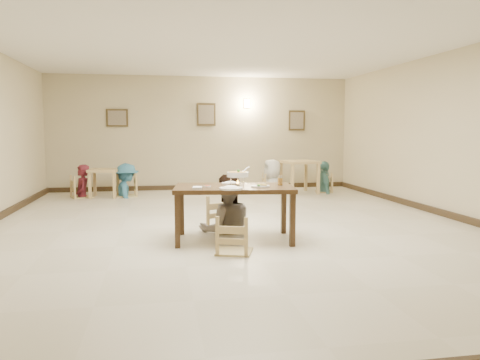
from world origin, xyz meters
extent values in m
plane|color=beige|center=(0.00, 0.00, 0.00)|extent=(10.00, 10.00, 0.00)
plane|color=silver|center=(0.00, 0.00, 3.00)|extent=(10.00, 10.00, 0.00)
plane|color=#C5B792|center=(0.00, 5.00, 1.50)|extent=(10.00, 0.00, 10.00)
plane|color=#C5B792|center=(0.00, -5.00, 1.50)|extent=(10.00, 0.00, 10.00)
plane|color=#C5B792|center=(4.00, 0.00, 1.50)|extent=(0.00, 10.00, 10.00)
cube|color=#322416|center=(0.00, 4.97, 0.06)|extent=(8.00, 0.06, 0.12)
cube|color=#322416|center=(3.97, 0.00, 0.06)|extent=(0.06, 10.00, 0.12)
cube|color=#3E2F19|center=(-2.20, 4.96, 1.90)|extent=(0.55, 0.03, 0.45)
cube|color=gray|center=(-2.20, 4.94, 1.90)|extent=(0.45, 0.01, 0.37)
cube|color=#3E2F19|center=(0.10, 4.96, 2.00)|extent=(0.50, 0.03, 0.60)
cube|color=gray|center=(0.10, 4.94, 2.00)|extent=(0.41, 0.01, 0.49)
cube|color=#3E2F19|center=(2.60, 4.96, 1.85)|extent=(0.45, 0.03, 0.55)
cube|color=gray|center=(2.60, 4.94, 1.85)|extent=(0.37, 0.01, 0.45)
cube|color=#FFD88C|center=(1.20, 4.96, 2.30)|extent=(0.16, 0.05, 0.22)
cube|color=#3E2815|center=(-0.13, -1.01, 0.75)|extent=(1.77, 1.14, 0.06)
cube|color=#3E2815|center=(-0.95, -1.32, 0.36)|extent=(0.07, 0.07, 0.72)
cube|color=#3E2815|center=(0.59, -1.51, 0.36)|extent=(0.07, 0.07, 0.72)
cube|color=#3E2815|center=(-0.85, -0.51, 0.36)|extent=(0.07, 0.07, 0.72)
cube|color=#3E2815|center=(0.69, -0.70, 0.36)|extent=(0.07, 0.07, 0.72)
cube|color=tan|center=(-0.16, -0.29, 0.45)|extent=(0.46, 0.46, 0.05)
cube|color=tan|center=(-0.24, -1.69, 0.43)|extent=(0.44, 0.44, 0.05)
imported|color=gray|center=(-0.15, -0.37, 0.89)|extent=(0.88, 0.69, 1.79)
torus|color=silver|center=(-0.07, -0.98, 0.91)|extent=(0.24, 0.24, 0.01)
cylinder|color=silver|center=(-0.07, -0.98, 0.80)|extent=(0.06, 0.06, 0.04)
cone|color=#FFA526|center=(-0.07, -0.98, 0.85)|extent=(0.04, 0.04, 0.05)
cylinder|color=white|center=(-0.07, -0.98, 0.95)|extent=(0.31, 0.31, 0.07)
cylinder|color=#B46F10|center=(-0.07, -0.98, 0.98)|extent=(0.27, 0.27, 0.02)
sphere|color=#2D7223|center=(-0.06, -0.99, 1.00)|extent=(0.04, 0.04, 0.04)
cylinder|color=silver|center=(0.05, -0.93, 1.01)|extent=(0.14, 0.09, 0.10)
cylinder|color=silver|center=(0.02, -0.93, 0.85)|extent=(0.01, 0.01, 0.14)
cylinder|color=silver|center=(-0.16, -0.93, 0.85)|extent=(0.01, 0.01, 0.14)
cylinder|color=silver|center=(-0.07, -1.09, 0.85)|extent=(0.01, 0.01, 0.14)
cylinder|color=white|center=(-0.13, -0.73, 0.79)|extent=(0.27, 0.27, 0.02)
ellipsoid|color=white|center=(-0.13, -0.73, 0.80)|extent=(0.17, 0.15, 0.06)
cylinder|color=white|center=(-0.23, -1.37, 0.80)|extent=(0.31, 0.31, 0.02)
ellipsoid|color=white|center=(-0.23, -1.37, 0.80)|extent=(0.20, 0.17, 0.07)
cylinder|color=white|center=(0.22, -1.19, 0.79)|extent=(0.26, 0.26, 0.02)
sphere|color=#2D7223|center=(0.17, -1.27, 0.82)|extent=(0.04, 0.04, 0.04)
cylinder|color=white|center=(-0.51, -1.04, 0.79)|extent=(0.10, 0.10, 0.02)
cylinder|color=#A73114|center=(-0.51, -1.04, 0.80)|extent=(0.08, 0.08, 0.01)
cube|color=white|center=(-0.67, -1.25, 0.80)|extent=(0.14, 0.18, 0.03)
cube|color=silver|center=(-0.62, -1.17, 0.79)|extent=(0.05, 0.17, 0.01)
cube|color=silver|center=(-0.59, -1.17, 0.79)|extent=(0.05, 0.17, 0.01)
cylinder|color=white|center=(0.54, -1.03, 0.85)|extent=(0.07, 0.07, 0.14)
cylinder|color=orange|center=(0.54, -1.03, 0.84)|extent=(0.06, 0.06, 0.10)
cube|color=tan|center=(-2.45, 3.87, 0.64)|extent=(0.71, 0.71, 0.06)
cube|color=tan|center=(-2.74, 3.61, 0.31)|extent=(0.07, 0.07, 0.61)
cube|color=tan|center=(-2.19, 3.58, 0.31)|extent=(0.07, 0.07, 0.61)
cube|color=tan|center=(-2.70, 4.16, 0.31)|extent=(0.07, 0.07, 0.61)
cube|color=tan|center=(-2.16, 4.13, 0.31)|extent=(0.07, 0.07, 0.61)
cube|color=tan|center=(2.32, 3.77, 0.79)|extent=(0.92, 0.92, 0.06)
cube|color=tan|center=(2.02, 3.37, 0.38)|extent=(0.07, 0.07, 0.76)
cube|color=tan|center=(2.72, 3.47, 0.38)|extent=(0.07, 0.07, 0.76)
cube|color=tan|center=(1.93, 4.07, 0.38)|extent=(0.07, 0.07, 0.76)
cube|color=tan|center=(2.62, 4.16, 0.38)|extent=(0.07, 0.07, 0.76)
cube|color=tan|center=(-2.96, 3.89, 0.45)|extent=(0.46, 0.46, 0.05)
cube|color=tan|center=(-1.94, 3.91, 0.46)|extent=(0.47, 0.47, 0.05)
cube|color=tan|center=(1.64, 3.84, 0.44)|extent=(0.45, 0.45, 0.05)
cube|color=tan|center=(3.01, 3.84, 0.42)|extent=(0.43, 0.43, 0.05)
imported|color=#571823|center=(-2.96, 3.89, 0.78)|extent=(0.48, 0.63, 1.56)
imported|color=teal|center=(-1.94, 3.91, 0.79)|extent=(0.79, 1.13, 1.59)
imported|color=silver|center=(1.64, 3.84, 0.85)|extent=(0.61, 0.88, 1.71)
imported|color=#54908A|center=(3.01, 3.84, 0.79)|extent=(0.49, 0.97, 1.59)
camera|label=1|loc=(-1.19, -7.52, 1.56)|focal=35.00mm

